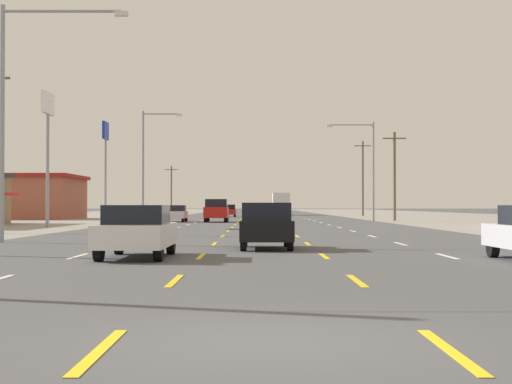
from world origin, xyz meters
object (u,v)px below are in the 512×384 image
(pole_sign_left_row_2, at_px, (105,145))
(streetlight_right_row_0, at_px, (508,82))
(streetlight_right_row_1, at_px, (368,163))
(box_truck_inner_right_distant_a, at_px, (281,203))
(sedan_inner_left_near, at_px, (137,231))
(sedan_center_turn_distant_b, at_px, (256,210))
(sedan_center_turn_farthest, at_px, (258,210))
(pole_sign_left_row_1, at_px, (47,122))
(sedan_far_left_far, at_px, (176,213))
(suv_inner_left_midfar, at_px, (216,210))
(hatchback_inner_left_farther, at_px, (229,211))
(hatchback_center_turn_mid, at_px, (266,225))
(streetlight_left_row_0, at_px, (17,101))
(streetlight_left_row_1, at_px, (146,158))

(pole_sign_left_row_2, bearing_deg, streetlight_right_row_0, -61.32)
(pole_sign_left_row_2, bearing_deg, streetlight_right_row_1, -9.07)
(box_truck_inner_right_distant_a, bearing_deg, sedan_inner_left_near, -94.12)
(sedan_center_turn_distant_b, bearing_deg, sedan_center_turn_farthest, -89.58)
(pole_sign_left_row_1, bearing_deg, pole_sign_left_row_2, 90.49)
(sedan_inner_left_near, xyz_separation_m, pole_sign_left_row_1, (-10.50, 31.26, 6.21))
(sedan_far_left_far, distance_m, box_truck_inner_right_distant_a, 48.23)
(suv_inner_left_midfar, bearing_deg, hatchback_inner_left_farther, 89.92)
(pole_sign_left_row_1, bearing_deg, hatchback_inner_left_farther, 77.56)
(hatchback_center_turn_mid, height_order, streetlight_right_row_1, streetlight_right_row_1)
(hatchback_center_turn_mid, bearing_deg, streetlight_left_row_0, 154.04)
(hatchback_inner_left_farther, bearing_deg, hatchback_center_turn_mid, -87.13)
(box_truck_inner_right_distant_a, bearing_deg, streetlight_left_row_0, -98.54)
(hatchback_inner_left_farther, relative_size, pole_sign_left_row_1, 0.44)
(hatchback_inner_left_farther, distance_m, pole_sign_left_row_1, 48.77)
(sedan_inner_left_near, height_order, streetlight_right_row_0, streetlight_right_row_0)
(suv_inner_left_midfar, xyz_separation_m, sedan_center_turn_distant_b, (3.51, 56.80, -0.27))
(hatchback_center_turn_mid, distance_m, sedan_center_turn_distant_b, 100.03)
(sedan_inner_left_near, height_order, streetlight_left_row_1, streetlight_left_row_1)
(sedan_center_turn_distant_b, relative_size, pole_sign_left_row_2, 0.49)
(streetlight_right_row_1, bearing_deg, sedan_center_turn_distant_b, 99.99)
(box_truck_inner_right_distant_a, bearing_deg, streetlight_right_row_0, -85.82)
(hatchback_inner_left_farther, height_order, sedan_center_turn_farthest, hatchback_inner_left_farther)
(suv_inner_left_midfar, bearing_deg, box_truck_inner_right_distant_a, 81.68)
(sedan_inner_left_near, relative_size, pole_sign_left_row_1, 0.50)
(streetlight_right_row_0, bearing_deg, sedan_center_turn_farthest, 97.18)
(hatchback_inner_left_farther, relative_size, streetlight_right_row_0, 0.36)
(suv_inner_left_midfar, xyz_separation_m, hatchback_inner_left_farther, (0.04, 30.70, -0.24))
(hatchback_center_turn_mid, height_order, box_truck_inner_right_distant_a, box_truck_inner_right_distant_a)
(hatchback_center_turn_mid, distance_m, streetlight_left_row_0, 11.81)
(streetlight_left_row_0, bearing_deg, streetlight_right_row_1, 64.21)
(sedan_far_left_far, xyz_separation_m, streetlight_right_row_1, (16.88, 0.51, 4.41))
(sedan_far_left_far, xyz_separation_m, streetlight_left_row_1, (-2.62, 0.51, 4.83))
(pole_sign_left_row_2, xyz_separation_m, streetlight_left_row_0, (4.59, -43.65, -1.48))
(suv_inner_left_midfar, distance_m, pole_sign_left_row_1, 20.41)
(sedan_far_left_far, bearing_deg, streetlight_left_row_1, 169.08)
(suv_inner_left_midfar, height_order, streetlight_right_row_1, streetlight_right_row_1)
(sedan_far_left_far, xyz_separation_m, pole_sign_left_row_1, (-6.77, -17.39, 6.21))
(suv_inner_left_midfar, height_order, box_truck_inner_right_distant_a, box_truck_inner_right_distant_a)
(hatchback_center_turn_mid, relative_size, streetlight_right_row_0, 0.36)
(suv_inner_left_midfar, height_order, streetlight_left_row_1, streetlight_left_row_1)
(sedan_inner_left_near, relative_size, sedan_center_turn_distant_b, 1.00)
(hatchback_inner_left_farther, relative_size, sedan_center_turn_farthest, 0.87)
(sedan_center_turn_farthest, height_order, streetlight_left_row_0, streetlight_left_row_0)
(sedan_center_turn_farthest, bearing_deg, pole_sign_left_row_2, -113.20)
(sedan_inner_left_near, bearing_deg, streetlight_left_row_1, 97.35)
(streetlight_left_row_0, bearing_deg, hatchback_center_turn_mid, -25.96)
(sedan_far_left_far, distance_m, hatchback_inner_left_farther, 30.08)
(pole_sign_left_row_2, bearing_deg, streetlight_left_row_1, -41.25)
(sedan_center_turn_distant_b, relative_size, pole_sign_left_row_1, 0.50)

